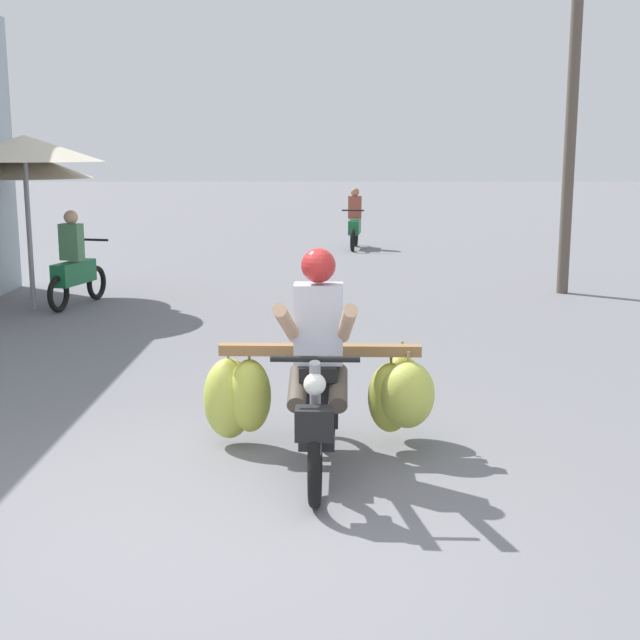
{
  "coord_description": "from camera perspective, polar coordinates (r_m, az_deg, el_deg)",
  "views": [
    {
      "loc": [
        0.69,
        -4.85,
        2.23
      ],
      "look_at": [
        0.6,
        1.99,
        0.9
      ],
      "focal_mm": 48.82,
      "sensor_mm": 36.0,
      "label": 1
    }
  ],
  "objects": [
    {
      "name": "ground_plane",
      "position": [
        5.38,
        -6.91,
        -13.56
      ],
      "size": [
        120.0,
        120.0,
        0.0
      ],
      "primitive_type": "plane",
      "color": "slate"
    },
    {
      "name": "motorbike_main_loaded",
      "position": [
        6.4,
        0.37,
        -4.46
      ],
      "size": [
        1.82,
        1.78,
        1.58
      ],
      "color": "black",
      "rests_on": "ground"
    },
    {
      "name": "motorbike_distant_ahead_left",
      "position": [
        20.26,
        2.28,
        6.31
      ],
      "size": [
        0.5,
        1.62,
        1.4
      ],
      "color": "black",
      "rests_on": "ground"
    },
    {
      "name": "motorbike_distant_ahead_right",
      "position": [
        13.09,
        -15.79,
        3.31
      ],
      "size": [
        0.6,
        1.6,
        1.4
      ],
      "color": "black",
      "rests_on": "ground"
    },
    {
      "name": "market_umbrella_near_shop",
      "position": [
        12.88,
        -18.8,
        10.59
      ],
      "size": [
        2.17,
        2.17,
        2.45
      ],
      "color": "#99999E",
      "rests_on": "ground"
    },
    {
      "name": "market_umbrella_further_along",
      "position": [
        13.95,
        -18.84,
        9.58
      ],
      "size": [
        2.01,
        2.01,
        2.22
      ],
      "color": "#99999E",
      "rests_on": "ground"
    },
    {
      "name": "utility_pole",
      "position": [
        14.32,
        16.32,
        15.64
      ],
      "size": [
        0.18,
        0.18,
        6.98
      ],
      "primitive_type": "cylinder",
      "color": "brown",
      "rests_on": "ground"
    }
  ]
}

